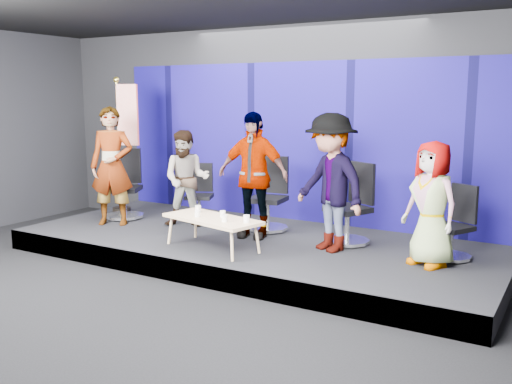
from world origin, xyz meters
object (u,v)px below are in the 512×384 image
Objects in this scene: chair_a at (125,195)px; mug_b at (197,214)px; panelist_e at (432,204)px; chair_c at (269,206)px; chair_e at (454,235)px; panelist_a at (112,166)px; coffee_table at (212,220)px; flag_stand at (125,142)px; mug_e at (247,219)px; chair_b at (200,202)px; panelist_b at (187,179)px; panelist_d at (330,183)px; mug_a at (198,209)px; mug_d at (224,218)px; mug_c at (223,214)px; panelist_c at (253,175)px; chair_d at (351,217)px.

chair_a is 2.45m from mug_b.
panelist_e is at bearing -29.09° from chair_a.
chair_e is (2.80, -0.19, -0.06)m from chair_c.
panelist_a is 1.26× the size of coffee_table.
flag_stand is at bearing -152.33° from chair_e.
chair_c is at bearing 107.53° from mug_e.
chair_b is 1.00× the size of chair_e.
panelist_a reaches higher than panelist_e.
chair_c reaches higher than mug_b.
panelist_d is (2.50, -0.16, 0.15)m from panelist_b.
mug_e is at bearing -133.42° from panelist_e.
panelist_e reaches higher than chair_a.
panelist_e is at bearing 24.38° from panelist_d.
mug_a is 0.04× the size of flag_stand.
panelist_a is 2.16m from mug_b.
mug_d is at bearing -157.10° from mug_e.
mug_c is 3.05m from flag_stand.
panelist_a is at bearing -176.44° from panelist_c.
flag_stand is (-0.21, 0.27, 0.88)m from chair_a.
coffee_table is (-2.92, -1.18, 0.09)m from chair_e.
mug_e is at bearing -70.60° from panelist_c.
panelist_c reaches higher than mug_b.
chair_c is 0.48× the size of flag_stand.
chair_b is at bearing 135.68° from mug_c.
chair_a is at bearing -66.88° from flag_stand.
mug_e reaches higher than mug_c.
mug_b is at bearing -116.88° from chair_d.
panelist_b is 2.51m from panelist_d.
flag_stand is (-1.43, -0.21, 0.95)m from chair_b.
panelist_d reaches higher than panelist_e.
mug_d is (-1.21, -1.38, 0.11)m from chair_d.
panelist_b reaches higher than mug_e.
panelist_a is 3.64m from panelist_d.
chair_a reaches higher than mug_d.
chair_e is at bearing 95.03° from panelist_e.
chair_b and chair_e have the same top height.
chair_a is at bearing 162.73° from mug_e.
mug_a is at bearing 153.45° from coffee_table.
panelist_c is 1.10m from mug_d.
chair_d is at bearing -175.38° from panelist_e.
panelist_d reaches higher than coffee_table.
chair_c is 2.72m from panelist_e.
chair_b reaches higher than coffee_table.
coffee_table is at bearing -26.55° from mug_a.
panelist_e is 2.60m from mug_d.
mug_b is at bearing -156.84° from coffee_table.
panelist_a is 19.42× the size of mug_a.
panelist_d is at bearing -11.93° from panelist_c.
panelist_b is (1.32, -0.00, 0.38)m from chair_a.
panelist_a is 2.87m from mug_e.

